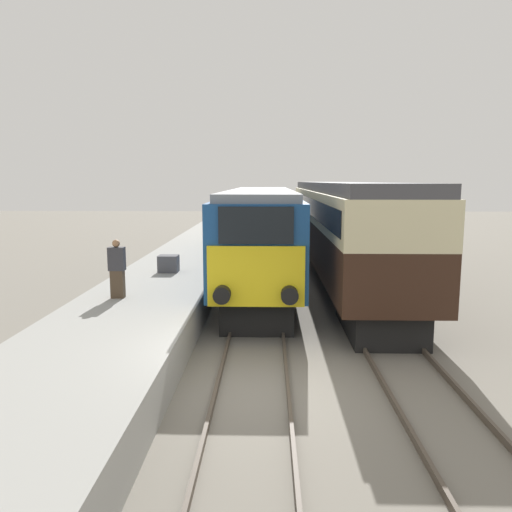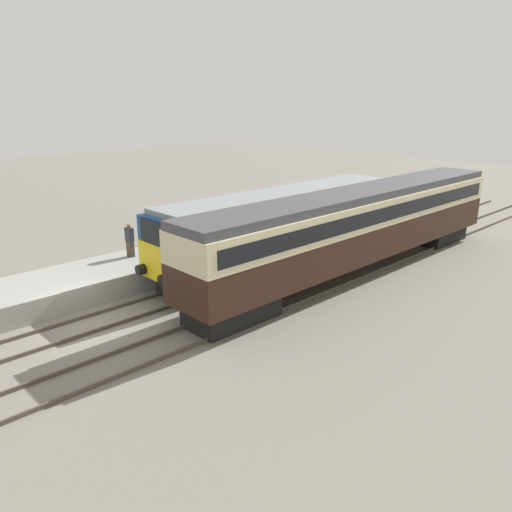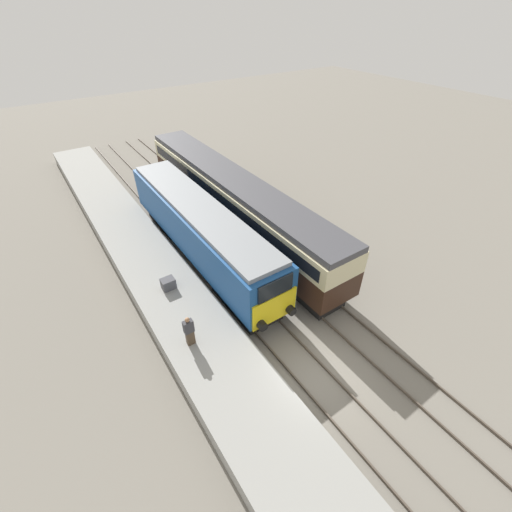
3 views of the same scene
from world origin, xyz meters
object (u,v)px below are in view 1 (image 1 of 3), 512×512
object	(u,v)px
locomotive	(261,232)
passenger_carriage	(339,220)
person_on_platform	(117,269)
luggage_crate	(169,264)

from	to	relation	value
locomotive	passenger_carriage	distance (m)	3.87
person_on_platform	passenger_carriage	bearing A→B (deg)	48.77
locomotive	person_on_platform	xyz separation A→B (m)	(-3.87, -6.48, -0.40)
locomotive	luggage_crate	distance (m)	4.19
locomotive	passenger_carriage	world-z (taller)	passenger_carriage
locomotive	passenger_carriage	bearing A→B (deg)	28.23
person_on_platform	luggage_crate	bearing A→B (deg)	81.23
locomotive	passenger_carriage	xyz separation A→B (m)	(3.40, 1.83, 0.34)
person_on_platform	luggage_crate	world-z (taller)	person_on_platform
locomotive	person_on_platform	distance (m)	7.56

